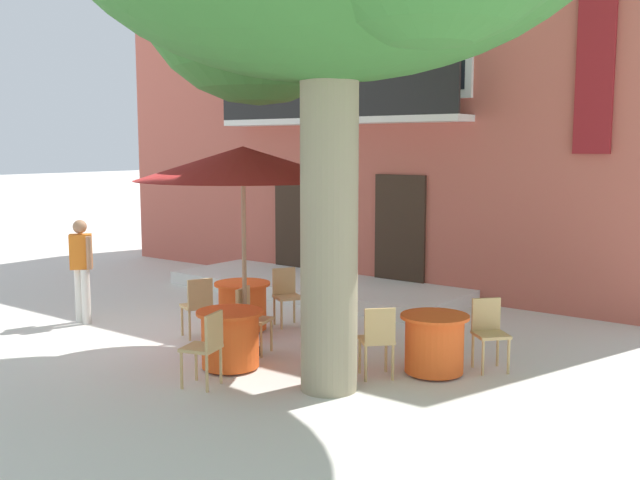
{
  "coord_description": "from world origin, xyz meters",
  "views": [
    {
      "loc": [
        7.98,
        -7.14,
        2.86
      ],
      "look_at": [
        0.67,
        2.44,
        1.3
      ],
      "focal_mm": 41.1,
      "sensor_mm": 36.0,
      "label": 1
    }
  ],
  "objects_px": {
    "cafe_chair_middle_0": "(378,337)",
    "cafe_umbrella": "(243,164)",
    "cafe_table_middle": "(434,343)",
    "cafe_chair_front_1": "(250,315)",
    "pedestrian_near_entrance": "(81,265)",
    "cafe_table_front": "(230,339)",
    "cafe_chair_middle_1": "(489,329)",
    "cafe_chair_front_0": "(206,344)",
    "cafe_table_near_tree": "(243,306)",
    "cafe_chair_near_tree_1": "(198,303)",
    "cafe_chair_near_tree_0": "(286,292)"
  },
  "relations": [
    {
      "from": "cafe_chair_near_tree_1",
      "to": "cafe_chair_middle_0",
      "type": "distance_m",
      "value": 3.18
    },
    {
      "from": "cafe_chair_near_tree_1",
      "to": "cafe_chair_middle_1",
      "type": "relative_size",
      "value": 1.0
    },
    {
      "from": "cafe_chair_near_tree_0",
      "to": "cafe_chair_near_tree_1",
      "type": "xyz_separation_m",
      "value": [
        -0.53,
        -1.41,
        0.0
      ]
    },
    {
      "from": "cafe_chair_near_tree_0",
      "to": "cafe_chair_middle_0",
      "type": "relative_size",
      "value": 1.0
    },
    {
      "from": "cafe_chair_near_tree_0",
      "to": "cafe_chair_middle_1",
      "type": "bearing_deg",
      "value": -3.41
    },
    {
      "from": "cafe_table_near_tree",
      "to": "cafe_chair_front_0",
      "type": "xyz_separation_m",
      "value": [
        1.51,
        -2.22,
        0.14
      ]
    },
    {
      "from": "cafe_table_front",
      "to": "cafe_chair_front_1",
      "type": "relative_size",
      "value": 0.95
    },
    {
      "from": "cafe_chair_middle_0",
      "to": "pedestrian_near_entrance",
      "type": "distance_m",
      "value": 5.39
    },
    {
      "from": "cafe_chair_front_1",
      "to": "pedestrian_near_entrance",
      "type": "height_order",
      "value": "pedestrian_near_entrance"
    },
    {
      "from": "cafe_table_near_tree",
      "to": "cafe_table_middle",
      "type": "bearing_deg",
      "value": -2.09
    },
    {
      "from": "cafe_table_near_tree",
      "to": "cafe_umbrella",
      "type": "xyz_separation_m",
      "value": [
        0.93,
        -0.93,
        2.22
      ]
    },
    {
      "from": "cafe_umbrella",
      "to": "pedestrian_near_entrance",
      "type": "xyz_separation_m",
      "value": [
        -3.32,
        -0.28,
        -1.66
      ]
    },
    {
      "from": "cafe_chair_near_tree_0",
      "to": "cafe_table_middle",
      "type": "xyz_separation_m",
      "value": [
        3.11,
        -0.81,
        -0.14
      ]
    },
    {
      "from": "cafe_chair_near_tree_1",
      "to": "cafe_chair_front_1",
      "type": "relative_size",
      "value": 1.0
    },
    {
      "from": "cafe_chair_near_tree_0",
      "to": "cafe_table_front",
      "type": "height_order",
      "value": "cafe_chair_near_tree_0"
    },
    {
      "from": "cafe_table_near_tree",
      "to": "cafe_table_middle",
      "type": "distance_m",
      "value": 3.42
    },
    {
      "from": "cafe_table_near_tree",
      "to": "pedestrian_near_entrance",
      "type": "bearing_deg",
      "value": -153.23
    },
    {
      "from": "cafe_umbrella",
      "to": "cafe_table_near_tree",
      "type": "bearing_deg",
      "value": 134.9
    },
    {
      "from": "cafe_chair_near_tree_1",
      "to": "cafe_chair_middle_0",
      "type": "height_order",
      "value": "same"
    },
    {
      "from": "cafe_chair_front_1",
      "to": "pedestrian_near_entrance",
      "type": "relative_size",
      "value": 0.54
    },
    {
      "from": "cafe_table_near_tree",
      "to": "cafe_chair_middle_1",
      "type": "distance_m",
      "value": 3.9
    },
    {
      "from": "cafe_chair_near_tree_0",
      "to": "cafe_table_front",
      "type": "relative_size",
      "value": 1.05
    },
    {
      "from": "cafe_table_middle",
      "to": "cafe_table_near_tree",
      "type": "bearing_deg",
      "value": 177.91
    },
    {
      "from": "cafe_chair_near_tree_0",
      "to": "cafe_table_middle",
      "type": "height_order",
      "value": "cafe_chair_near_tree_0"
    },
    {
      "from": "cafe_table_near_tree",
      "to": "cafe_chair_near_tree_1",
      "type": "distance_m",
      "value": 0.77
    },
    {
      "from": "cafe_chair_near_tree_0",
      "to": "cafe_chair_middle_0",
      "type": "bearing_deg",
      "value": -28.04
    },
    {
      "from": "cafe_chair_middle_0",
      "to": "cafe_chair_middle_1",
      "type": "xyz_separation_m",
      "value": [
        0.92,
        1.2,
        0.0
      ]
    },
    {
      "from": "cafe_chair_near_tree_1",
      "to": "pedestrian_near_entrance",
      "type": "xyz_separation_m",
      "value": [
        -2.17,
        -0.49,
        0.42
      ]
    },
    {
      "from": "cafe_chair_front_0",
      "to": "cafe_umbrella",
      "type": "height_order",
      "value": "cafe_umbrella"
    },
    {
      "from": "cafe_table_middle",
      "to": "cafe_umbrella",
      "type": "height_order",
      "value": "cafe_umbrella"
    },
    {
      "from": "cafe_chair_front_0",
      "to": "cafe_chair_near_tree_0",
      "type": "bearing_deg",
      "value": 112.5
    },
    {
      "from": "cafe_chair_near_tree_1",
      "to": "cafe_chair_near_tree_0",
      "type": "bearing_deg",
      "value": 69.2
    },
    {
      "from": "cafe_table_near_tree",
      "to": "cafe_table_middle",
      "type": "height_order",
      "value": "same"
    },
    {
      "from": "cafe_chair_middle_1",
      "to": "cafe_umbrella",
      "type": "distance_m",
      "value": 3.87
    },
    {
      "from": "cafe_table_middle",
      "to": "cafe_chair_middle_0",
      "type": "xyz_separation_m",
      "value": [
        -0.46,
        -0.6,
        0.14
      ]
    },
    {
      "from": "cafe_chair_middle_1",
      "to": "cafe_table_front",
      "type": "height_order",
      "value": "cafe_chair_middle_1"
    },
    {
      "from": "cafe_chair_middle_1",
      "to": "cafe_chair_front_1",
      "type": "bearing_deg",
      "value": -156.13
    },
    {
      "from": "cafe_chair_near_tree_1",
      "to": "cafe_umbrella",
      "type": "height_order",
      "value": "cafe_umbrella"
    },
    {
      "from": "cafe_chair_front_1",
      "to": "cafe_chair_middle_1",
      "type": "bearing_deg",
      "value": 23.87
    },
    {
      "from": "cafe_table_front",
      "to": "cafe_chair_front_1",
      "type": "distance_m",
      "value": 0.77
    },
    {
      "from": "cafe_chair_middle_0",
      "to": "cafe_umbrella",
      "type": "distance_m",
      "value": 2.92
    },
    {
      "from": "cafe_chair_front_1",
      "to": "pedestrian_near_entrance",
      "type": "xyz_separation_m",
      "value": [
        -3.32,
        -0.38,
        0.42
      ]
    },
    {
      "from": "cafe_chair_middle_1",
      "to": "cafe_chair_front_0",
      "type": "bearing_deg",
      "value": -131.23
    },
    {
      "from": "cafe_chair_middle_0",
      "to": "cafe_chair_front_1",
      "type": "bearing_deg",
      "value": -177.01
    },
    {
      "from": "cafe_chair_middle_0",
      "to": "cafe_chair_front_1",
      "type": "xyz_separation_m",
      "value": [
        -2.03,
        -0.11,
        0.0
      ]
    },
    {
      "from": "cafe_chair_near_tree_1",
      "to": "pedestrian_near_entrance",
      "type": "bearing_deg",
      "value": -167.28
    },
    {
      "from": "cafe_chair_middle_0",
      "to": "cafe_table_near_tree",
      "type": "bearing_deg",
      "value": 166.27
    },
    {
      "from": "pedestrian_near_entrance",
      "to": "cafe_table_middle",
      "type": "bearing_deg",
      "value": 10.57
    },
    {
      "from": "cafe_chair_middle_1",
      "to": "cafe_umbrella",
      "type": "height_order",
      "value": "cafe_umbrella"
    },
    {
      "from": "cafe_table_middle",
      "to": "cafe_chair_front_1",
      "type": "relative_size",
      "value": 0.95
    }
  ]
}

